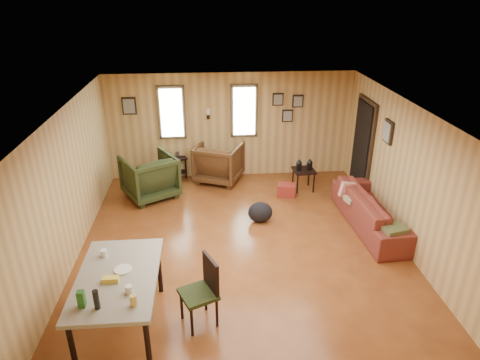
% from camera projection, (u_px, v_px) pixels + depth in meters
% --- Properties ---
extents(room, '(5.54, 6.04, 2.44)m').
position_uv_depth(room, '(251.00, 174.00, 7.19)').
color(room, brown).
rests_on(room, ground).
extents(sofa, '(0.80, 2.34, 0.90)m').
position_uv_depth(sofa, '(377.00, 205.00, 7.81)').
color(sofa, maroon).
rests_on(sofa, ground).
extents(recliner_brown, '(1.21, 1.18, 0.97)m').
position_uv_depth(recliner_brown, '(219.00, 161.00, 9.66)').
color(recliner_brown, '#4E2F17').
rests_on(recliner_brown, ground).
extents(recliner_green, '(1.31, 1.29, 1.01)m').
position_uv_depth(recliner_green, '(149.00, 175.00, 8.91)').
color(recliner_green, '#272F15').
rests_on(recliner_green, ground).
extents(end_table, '(0.64, 0.61, 0.64)m').
position_uv_depth(end_table, '(174.00, 163.00, 9.85)').
color(end_table, black).
rests_on(end_table, ground).
extents(side_table, '(0.49, 0.49, 0.73)m').
position_uv_depth(side_table, '(304.00, 169.00, 9.22)').
color(side_table, black).
rests_on(side_table, ground).
extents(cooler, '(0.42, 0.34, 0.26)m').
position_uv_depth(cooler, '(286.00, 190.00, 9.09)').
color(cooler, maroon).
rests_on(cooler, ground).
extents(backpack, '(0.53, 0.44, 0.40)m').
position_uv_depth(backpack, '(260.00, 212.00, 8.07)').
color(backpack, black).
rests_on(backpack, ground).
extents(sofa_pillows, '(0.74, 1.65, 0.34)m').
position_uv_depth(sofa_pillows, '(371.00, 211.00, 7.51)').
color(sofa_pillows, '#494F2C').
rests_on(sofa_pillows, sofa).
extents(dining_table, '(0.99, 1.65, 1.08)m').
position_uv_depth(dining_table, '(117.00, 282.00, 5.30)').
color(dining_table, gray).
rests_on(dining_table, ground).
extents(dining_chair, '(0.58, 0.58, 0.97)m').
position_uv_depth(dining_chair, '(203.00, 288.00, 5.54)').
color(dining_chair, '#272F15').
rests_on(dining_chair, ground).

